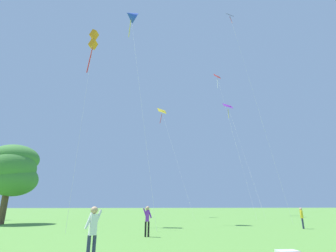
{
  "coord_description": "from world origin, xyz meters",
  "views": [
    {
      "loc": [
        -2.19,
        -2.34,
        1.69
      ],
      "look_at": [
        1.83,
        27.78,
        11.27
      ],
      "focal_mm": 27.03,
      "sensor_mm": 36.0,
      "label": 1
    }
  ],
  "objects": [
    {
      "name": "kite_yellow_diamond",
      "position": [
        2.33,
        39.1,
        16.88
      ],
      "size": [
        3.84,
        10.79,
        18.35
      ],
      "color": "yellow",
      "rests_on": "ground_plane"
    },
    {
      "name": "kite_red_high",
      "position": [
        12.9,
        38.93,
        23.87
      ],
      "size": [
        1.44,
        11.37,
        26.09
      ],
      "color": "red",
      "rests_on": "ground_plane"
    },
    {
      "name": "kite_blue_delta",
      "position": [
        -3.35,
        24.47,
        24.72
      ],
      "size": [
        3.94,
        9.59,
        25.7
      ],
      "color": "blue",
      "rests_on": "ground_plane"
    },
    {
      "name": "kite_purple_streamer",
      "position": [
        16.57,
        44.07,
        20.56
      ],
      "size": [
        2.14,
        12.04,
        22.13
      ],
      "color": "purple",
      "rests_on": "ground_plane"
    },
    {
      "name": "kite_orange_box",
      "position": [
        -7.15,
        22.0,
        18.83
      ],
      "size": [
        1.28,
        6.81,
        20.1
      ],
      "color": "orange",
      "rests_on": "ground_plane"
    },
    {
      "name": "kite_black_large",
      "position": [
        11.67,
        27.58,
        26.99
      ],
      "size": [
        2.59,
        6.28,
        30.17
      ],
      "color": "black",
      "rests_on": "ground_plane"
    },
    {
      "name": "person_far_back",
      "position": [
        10.8,
        16.8,
        0.93
      ],
      "size": [
        0.4,
        0.4,
        1.54
      ],
      "color": "#2D3351",
      "rests_on": "ground_plane"
    },
    {
      "name": "person_with_spool",
      "position": [
        -1.32,
        13.18,
        1.0
      ],
      "size": [
        0.53,
        0.23,
        1.66
      ],
      "color": "black",
      "rests_on": "ground_plane"
    },
    {
      "name": "person_foreground_watcher",
      "position": [
        -3.39,
        6.31,
        1.0
      ],
      "size": [
        0.51,
        0.32,
        1.67
      ],
      "color": "#2D3351",
      "rests_on": "ground_plane"
    },
    {
      "name": "tree_right_cluster",
      "position": [
        -14.21,
        25.0,
        5.17
      ],
      "size": [
        4.93,
        5.09,
        7.71
      ],
      "color": "brown",
      "rests_on": "ground_plane"
    }
  ]
}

